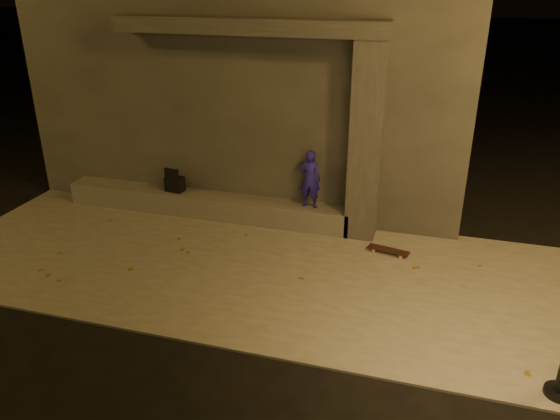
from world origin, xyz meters
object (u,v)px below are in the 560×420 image
(skateboard, at_px, (388,250))
(backpack, at_px, (175,183))
(skateboarder, at_px, (310,179))
(column, at_px, (366,143))

(skateboard, bearing_deg, backpack, -176.39)
(skateboarder, distance_m, backpack, 2.88)
(backpack, xyz_separation_m, skateboard, (4.46, -0.65, -0.56))
(skateboard, bearing_deg, column, 144.74)
(skateboarder, xyz_separation_m, backpack, (-2.85, 0.00, -0.39))
(backpack, bearing_deg, skateboarder, 9.25)
(skateboarder, relative_size, backpack, 2.18)
(skateboard, bearing_deg, skateboarder, 169.93)
(column, xyz_separation_m, backpack, (-3.86, 0.00, -1.17))
(column, xyz_separation_m, skateboarder, (-1.01, 0.00, -0.78))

